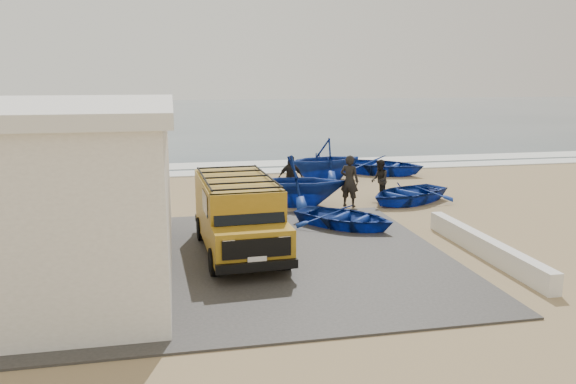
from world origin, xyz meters
TOP-DOWN VIEW (x-y plane):
  - ground at (0.00, 0.00)m, footprint 160.00×160.00m
  - slab at (-2.00, -2.00)m, footprint 12.00×10.00m
  - ocean at (0.00, 56.00)m, footprint 180.00×88.00m
  - surf_line at (0.00, 12.00)m, footprint 180.00×1.60m
  - surf_wash at (0.00, 14.50)m, footprint 180.00×2.20m
  - building at (-7.50, -2.00)m, footprint 8.40×9.40m
  - parapet at (5.00, -3.00)m, footprint 0.35×6.00m
  - van at (-1.63, -1.26)m, footprint 2.24×5.14m
  - boat_near_left at (2.08, 0.63)m, footprint 4.13×4.12m
  - boat_near_right at (5.58, 3.69)m, footprint 4.49×4.02m
  - boat_mid_left at (1.20, 3.99)m, footprint 4.29×3.90m
  - boat_far_left at (3.63, 9.03)m, footprint 4.48×4.09m
  - boat_far_right at (6.94, 10.13)m, footprint 5.33×5.07m
  - fisherman_front at (3.16, 3.54)m, footprint 0.86×0.82m
  - fisherman_middle at (4.71, 4.43)m, footprint 0.75×0.89m
  - fisherman_back at (1.21, 5.15)m, footprint 1.12×0.63m

SIDE VIEW (x-z plane):
  - ground at x=0.00m, z-range 0.00..0.00m
  - ocean at x=0.00m, z-range 0.00..0.01m
  - surf_wash at x=0.00m, z-range 0.00..0.04m
  - slab at x=-2.00m, z-range 0.00..0.05m
  - surf_line at x=0.00m, z-range 0.00..0.06m
  - parapet at x=5.00m, z-range 0.00..0.55m
  - boat_near_left at x=2.08m, z-range 0.00..0.70m
  - boat_near_right at x=5.58m, z-range 0.00..0.77m
  - boat_far_right at x=6.94m, z-range 0.00..0.90m
  - fisherman_middle at x=4.71m, z-range 0.00..1.63m
  - fisherman_back at x=1.21m, z-range 0.00..1.80m
  - boat_mid_left at x=1.20m, z-range 0.00..1.95m
  - fisherman_front at x=3.16m, z-range 0.00..1.98m
  - boat_far_left at x=3.63m, z-range 0.00..2.01m
  - van at x=-1.63m, z-range 0.08..2.24m
  - building at x=-7.50m, z-range 0.01..4.31m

